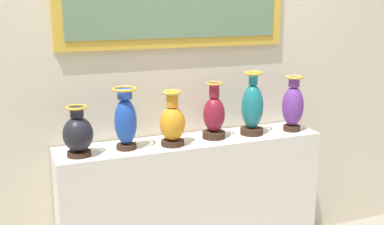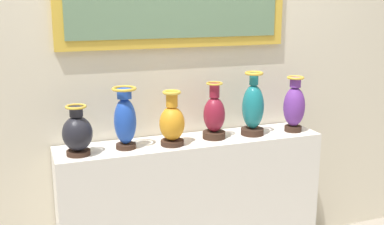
# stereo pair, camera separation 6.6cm
# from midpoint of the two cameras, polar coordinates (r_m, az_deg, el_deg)

# --- Properties ---
(display_shelf) EXTENTS (1.66, 0.33, 0.90)m
(display_shelf) POSITION_cam_midpoint_polar(r_m,az_deg,el_deg) (3.06, 0.63, -11.41)
(display_shelf) COLOR silver
(display_shelf) RESTS_ON ground_plane
(back_wall) EXTENTS (3.64, 0.14, 2.65)m
(back_wall) POSITION_cam_midpoint_polar(r_m,az_deg,el_deg) (3.01, -0.89, 5.91)
(back_wall) COLOR beige
(back_wall) RESTS_ON ground_plane
(vase_onyx) EXTENTS (0.17, 0.17, 0.28)m
(vase_onyx) POSITION_cam_midpoint_polar(r_m,az_deg,el_deg) (2.66, -13.03, -2.44)
(vase_onyx) COLOR #382319
(vase_onyx) RESTS_ON display_shelf
(vase_sapphire) EXTENTS (0.14, 0.14, 0.36)m
(vase_sapphire) POSITION_cam_midpoint_polar(r_m,az_deg,el_deg) (2.72, -7.43, -0.80)
(vase_sapphire) COLOR #382319
(vase_sapphire) RESTS_ON display_shelf
(vase_amber) EXTENTS (0.15, 0.15, 0.33)m
(vase_amber) POSITION_cam_midpoint_polar(r_m,az_deg,el_deg) (2.77, -1.75, -1.22)
(vase_amber) COLOR #382319
(vase_amber) RESTS_ON display_shelf
(vase_burgundy) EXTENTS (0.14, 0.14, 0.35)m
(vase_burgundy) POSITION_cam_midpoint_polar(r_m,az_deg,el_deg) (2.91, 3.36, -0.39)
(vase_burgundy) COLOR #382319
(vase_burgundy) RESTS_ON display_shelf
(vase_teal) EXTENTS (0.15, 0.15, 0.41)m
(vase_teal) POSITION_cam_midpoint_polar(r_m,az_deg,el_deg) (3.00, 8.03, 0.56)
(vase_teal) COLOR #382319
(vase_teal) RESTS_ON display_shelf
(vase_violet) EXTENTS (0.14, 0.14, 0.36)m
(vase_violet) POSITION_cam_midpoint_polar(r_m,az_deg,el_deg) (3.13, 12.87, 0.76)
(vase_violet) COLOR #382319
(vase_violet) RESTS_ON display_shelf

